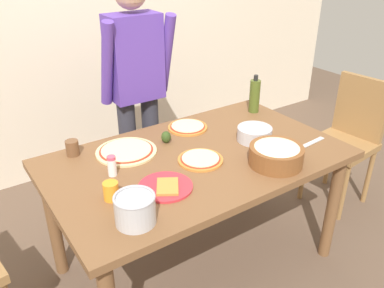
% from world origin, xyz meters
% --- Properties ---
extents(ground, '(8.00, 8.00, 0.00)m').
position_xyz_m(ground, '(0.00, 0.00, 0.00)').
color(ground, brown).
extents(wall_back, '(5.60, 0.10, 2.60)m').
position_xyz_m(wall_back, '(0.00, 1.60, 1.30)').
color(wall_back, beige).
rests_on(wall_back, ground).
extents(dining_table, '(1.60, 0.96, 0.76)m').
position_xyz_m(dining_table, '(0.00, 0.00, 0.67)').
color(dining_table, brown).
rests_on(dining_table, ground).
extents(person_cook, '(0.49, 0.25, 1.62)m').
position_xyz_m(person_cook, '(0.03, 0.76, 0.94)').
color(person_cook, '#2D2D38').
rests_on(person_cook, ground).
extents(chair_wooden_right, '(0.44, 0.44, 0.95)m').
position_xyz_m(chair_wooden_right, '(1.32, -0.03, 0.54)').
color(chair_wooden_right, olive).
rests_on(chair_wooden_right, ground).
extents(pizza_raw_on_board, '(0.33, 0.33, 0.02)m').
position_xyz_m(pizza_raw_on_board, '(-0.30, 0.25, 0.77)').
color(pizza_raw_on_board, beige).
rests_on(pizza_raw_on_board, dining_table).
extents(pizza_cooked_on_tray, '(0.24, 0.24, 0.02)m').
position_xyz_m(pizza_cooked_on_tray, '(-0.02, -0.06, 0.77)').
color(pizza_cooked_on_tray, '#C67A33').
rests_on(pizza_cooked_on_tray, dining_table).
extents(pizza_second_cooked, '(0.24, 0.24, 0.02)m').
position_xyz_m(pizza_second_cooked, '(0.15, 0.32, 0.77)').
color(pizza_second_cooked, '#C67A33').
rests_on(pizza_second_cooked, dining_table).
extents(plate_with_slice, '(0.26, 0.26, 0.02)m').
position_xyz_m(plate_with_slice, '(-0.30, -0.18, 0.77)').
color(plate_with_slice, red).
rests_on(plate_with_slice, dining_table).
extents(popcorn_bowl, '(0.28, 0.28, 0.11)m').
position_xyz_m(popcorn_bowl, '(0.29, -0.30, 0.82)').
color(popcorn_bowl, brown).
rests_on(popcorn_bowl, dining_table).
extents(mixing_bowl_steel, '(0.20, 0.20, 0.08)m').
position_xyz_m(mixing_bowl_steel, '(0.38, -0.03, 0.80)').
color(mixing_bowl_steel, '#B7B7BC').
rests_on(mixing_bowl_steel, dining_table).
extents(olive_oil_bottle, '(0.07, 0.07, 0.26)m').
position_xyz_m(olive_oil_bottle, '(0.67, 0.30, 0.87)').
color(olive_oil_bottle, '#47561E').
rests_on(olive_oil_bottle, dining_table).
extents(steel_pot, '(0.17, 0.17, 0.13)m').
position_xyz_m(steel_pot, '(-0.53, -0.32, 0.83)').
color(steel_pot, '#B7B7BC').
rests_on(steel_pot, dining_table).
extents(cup_orange, '(0.07, 0.07, 0.08)m').
position_xyz_m(cup_orange, '(-0.55, -0.11, 0.80)').
color(cup_orange, orange).
rests_on(cup_orange, dining_table).
extents(cup_small_brown, '(0.07, 0.07, 0.08)m').
position_xyz_m(cup_small_brown, '(-0.55, 0.39, 0.80)').
color(cup_small_brown, brown).
rests_on(cup_small_brown, dining_table).
extents(salt_shaker, '(0.04, 0.04, 0.11)m').
position_xyz_m(salt_shaker, '(-0.46, 0.07, 0.81)').
color(salt_shaker, white).
rests_on(salt_shaker, dining_table).
extents(chef_knife, '(0.29, 0.05, 0.02)m').
position_xyz_m(chef_knife, '(0.55, -0.26, 0.77)').
color(chef_knife, silver).
rests_on(chef_knife, dining_table).
extents(avocado, '(0.06, 0.06, 0.07)m').
position_xyz_m(avocado, '(-0.06, 0.23, 0.80)').
color(avocado, '#2D4219').
rests_on(avocado, dining_table).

